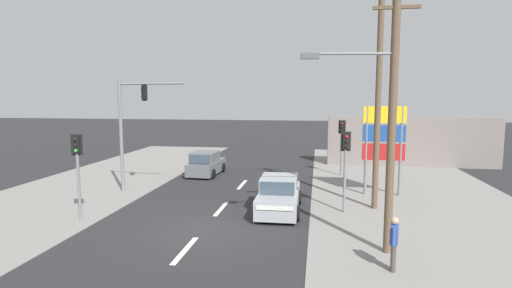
% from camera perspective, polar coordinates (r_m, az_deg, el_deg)
% --- Properties ---
extents(ground_plane, '(140.00, 140.00, 0.00)m').
position_cam_1_polar(ground_plane, '(15.64, -7.66, -12.12)').
color(ground_plane, '#28282B').
extents(lane_dash_near, '(0.20, 2.40, 0.01)m').
position_cam_1_polar(lane_dash_near, '(13.85, -10.09, -14.70)').
color(lane_dash_near, silver).
rests_on(lane_dash_near, ground).
extents(lane_dash_mid, '(0.20, 2.40, 0.01)m').
position_cam_1_polar(lane_dash_mid, '(18.40, -4.97, -9.15)').
color(lane_dash_mid, silver).
rests_on(lane_dash_mid, ground).
extents(lane_dash_far, '(0.20, 2.40, 0.01)m').
position_cam_1_polar(lane_dash_far, '(23.13, -1.99, -5.81)').
color(lane_dash_far, silver).
rests_on(lane_dash_far, ground).
extents(kerb_right_verge, '(10.00, 44.00, 0.02)m').
position_cam_1_polar(kerb_right_verge, '(17.58, 24.48, -10.49)').
color(kerb_right_verge, gray).
rests_on(kerb_right_verge, ground).
extents(kerb_left_verge, '(8.00, 40.00, 0.02)m').
position_cam_1_polar(kerb_left_verge, '(22.78, -25.72, -6.67)').
color(kerb_left_verge, gray).
rests_on(kerb_left_verge, ground).
extents(utility_pole_foreground_right, '(3.77, 0.69, 8.84)m').
position_cam_1_polar(utility_pole_foreground_right, '(13.13, 18.34, 5.23)').
color(utility_pole_foreground_right, brown).
rests_on(utility_pole_foreground_right, ground).
extents(utility_pole_midground_right, '(1.80, 0.26, 10.33)m').
position_cam_1_polar(utility_pole_midground_right, '(18.40, 17.10, 7.61)').
color(utility_pole_midground_right, brown).
rests_on(utility_pole_midground_right, ground).
extents(traffic_signal_mast, '(3.68, 0.48, 6.00)m').
position_cam_1_polar(traffic_signal_mast, '(21.83, -17.59, 3.28)').
color(traffic_signal_mast, slate).
rests_on(traffic_signal_mast, ground).
extents(pedestal_signal_right_kerb, '(0.44, 0.31, 3.56)m').
position_cam_1_polar(pedestal_signal_right_kerb, '(17.60, 12.63, -1.98)').
color(pedestal_signal_right_kerb, slate).
rests_on(pedestal_signal_right_kerb, ground).
extents(pedestal_signal_left_kerb, '(0.44, 0.31, 3.56)m').
position_cam_1_polar(pedestal_signal_left_kerb, '(17.50, -24.14, -2.47)').
color(pedestal_signal_left_kerb, slate).
rests_on(pedestal_signal_left_kerb, ground).
extents(pedestal_signal_far_median, '(0.44, 0.30, 3.56)m').
position_cam_1_polar(pedestal_signal_far_median, '(25.84, 12.15, 0.80)').
color(pedestal_signal_far_median, slate).
rests_on(pedestal_signal_far_median, ground).
extents(shopping_plaza_sign, '(2.10, 0.16, 4.60)m').
position_cam_1_polar(shopping_plaza_sign, '(21.20, 17.80, 0.87)').
color(shopping_plaza_sign, slate).
rests_on(shopping_plaza_sign, ground).
extents(shopfront_wall_far, '(12.00, 1.00, 3.60)m').
position_cam_1_polar(shopfront_wall_far, '(31.08, 21.33, 0.33)').
color(shopfront_wall_far, gray).
rests_on(shopfront_wall_far, ground).
extents(hatchback_oncoming_mid, '(1.90, 3.70, 1.53)m').
position_cam_1_polar(hatchback_oncoming_mid, '(26.02, -7.16, -2.87)').
color(hatchback_oncoming_mid, slate).
rests_on(hatchback_oncoming_mid, ground).
extents(sedan_crossing_left, '(1.95, 4.27, 1.56)m').
position_cam_1_polar(sedan_crossing_left, '(17.79, 3.30, -7.37)').
color(sedan_crossing_left, '#A3A8AD').
rests_on(sedan_crossing_left, ground).
extents(pedestrian_at_kerb, '(0.30, 0.55, 1.63)m').
position_cam_1_polar(pedestrian_at_kerb, '(12.47, 19.10, -12.93)').
color(pedestrian_at_kerb, '#47423D').
rests_on(pedestrian_at_kerb, ground).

